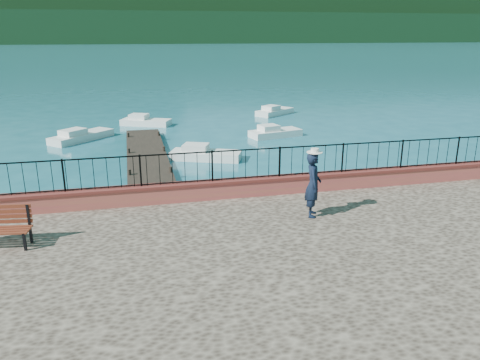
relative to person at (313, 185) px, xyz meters
name	(u,v)px	position (x,y,z in m)	size (l,w,h in m)	color
ground	(251,290)	(-2.22, -1.60, -2.14)	(2000.00, 2000.00, 0.00)	#19596B
parapet	(222,189)	(-2.22, 2.10, -0.65)	(28.00, 0.46, 0.58)	#A5553B
railing	(222,166)	(-2.22, 2.10, 0.12)	(27.00, 0.05, 0.95)	black
dock	(148,165)	(-4.22, 10.40, -1.99)	(2.00, 16.00, 0.30)	#2D231C
far_forest	(129,28)	(-2.22, 298.40, 6.86)	(900.00, 60.00, 18.00)	black
foothills	(127,10)	(-2.22, 358.40, 19.86)	(900.00, 120.00, 44.00)	black
companion_hill	(309,38)	(217.78, 558.40, -2.14)	(448.00, 384.00, 180.00)	#142D23
person	(313,185)	(0.00, 0.00, 0.00)	(0.68, 0.45, 1.87)	black
hat	(315,151)	(0.00, 0.00, 1.00)	(0.44, 0.44, 0.12)	white
boat_1	(206,152)	(-1.25, 11.36, -1.74)	(3.58, 1.30, 0.80)	white
boat_2	(275,130)	(3.89, 15.80, -1.74)	(3.24, 1.30, 0.80)	white
boat_3	(81,134)	(-7.86, 17.54, -1.74)	(4.08, 1.30, 0.80)	silver
boat_4	(146,120)	(-3.86, 21.52, -1.74)	(3.42, 1.30, 0.80)	white
boat_5	(275,110)	(6.33, 23.71, -1.74)	(3.46, 1.30, 0.80)	silver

